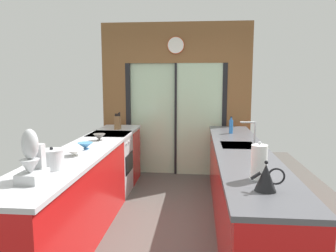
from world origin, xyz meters
TOP-DOWN VIEW (x-y plane):
  - ground_plane at (0.00, 0.60)m, footprint 5.04×7.60m
  - back_wall_unit at (0.00, 2.40)m, footprint 2.64×0.12m
  - left_counter_run at (-0.91, 0.13)m, footprint 0.62×3.80m
  - right_counter_run at (0.91, 0.30)m, footprint 0.62×3.80m
  - sink_faucet at (1.06, 0.55)m, footprint 0.19×0.02m
  - oven_range at (-0.91, 1.25)m, footprint 0.60×0.60m
  - mixing_bowl_near at (-0.89, -0.19)m, footprint 0.20×0.20m
  - mixing_bowl_mid at (-0.89, 0.15)m, footprint 0.18×0.18m
  - mixing_bowl_far at (-0.89, 0.69)m, footprint 0.16×0.16m
  - knife_block at (-0.89, 1.69)m, footprint 0.09×0.14m
  - stand_mixer at (-0.89, -1.06)m, footprint 0.17×0.27m
  - stock_pot at (-0.89, -0.72)m, footprint 0.21×0.21m
  - kettle at (0.89, -1.12)m, footprint 0.25×0.16m
  - soap_bottle at (0.89, 1.43)m, footprint 0.06×0.06m
  - paper_towel_roll at (0.89, -0.85)m, footprint 0.15×0.15m

SIDE VIEW (x-z plane):
  - ground_plane at x=0.00m, z-range -0.02..0.00m
  - oven_range at x=-0.91m, z-range 0.00..0.92m
  - right_counter_run at x=0.91m, z-range 0.00..0.92m
  - left_counter_run at x=-0.91m, z-range 0.01..0.93m
  - mixing_bowl_near at x=-0.89m, z-range 0.92..0.99m
  - mixing_bowl_mid at x=-0.89m, z-range 0.92..1.00m
  - mixing_bowl_far at x=-0.89m, z-range 0.92..1.01m
  - stock_pot at x=-0.89m, z-range 0.91..1.11m
  - kettle at x=0.89m, z-range 0.91..1.13m
  - soap_bottle at x=0.89m, z-range 0.90..1.15m
  - knife_block at x=-0.89m, z-range 0.89..1.17m
  - paper_towel_roll at x=0.89m, z-range 0.90..1.21m
  - stand_mixer at x=-0.89m, z-range 0.87..1.29m
  - sink_faucet at x=1.06m, z-range 0.97..1.26m
  - back_wall_unit at x=0.00m, z-range 0.17..2.87m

